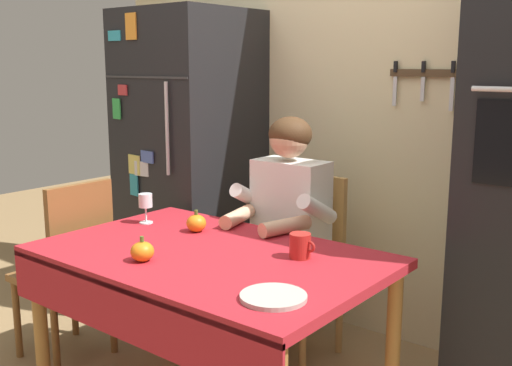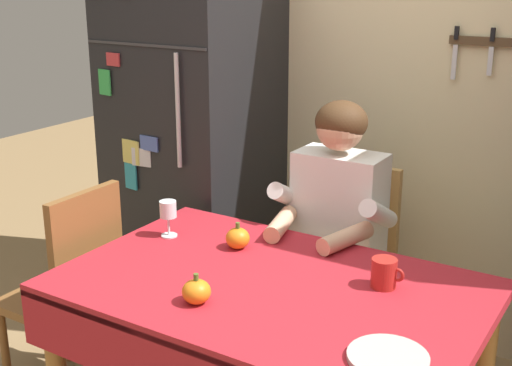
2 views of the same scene
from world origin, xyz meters
name	(u,v)px [view 1 (image 1 of 2)]	position (x,y,z in m)	size (l,w,h in m)	color
back_wall_assembly	(372,100)	(0.05, 1.35, 1.30)	(3.70, 0.13, 2.60)	beige
refrigerator	(191,163)	(-0.95, 0.96, 0.90)	(0.68, 0.71, 1.80)	black
dining_table	(205,273)	(0.00, 0.08, 0.66)	(1.40, 0.90, 0.74)	#9E6B33
chair_behind_person	(303,257)	(-0.06, 0.87, 0.51)	(0.40, 0.40, 0.93)	tan
seated_person	(282,222)	(-0.06, 0.68, 0.74)	(0.47, 0.55, 1.25)	#38384C
chair_left_side	(71,264)	(-0.90, 0.05, 0.51)	(0.40, 0.40, 0.93)	brown
coffee_mug	(300,246)	(0.33, 0.27, 0.79)	(0.11, 0.08, 0.10)	#B2231E
wine_glass	(146,202)	(-0.55, 0.24, 0.84)	(0.07, 0.07, 0.14)	white
pumpkin_large	(196,223)	(-0.25, 0.29, 0.78)	(0.09, 0.09, 0.10)	orange
pumpkin_medium	(142,251)	(-0.12, -0.15, 0.78)	(0.09, 0.09, 0.10)	orange
serving_tray	(273,297)	(0.51, -0.14, 0.75)	(0.22, 0.22, 0.02)	#B7B2A8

